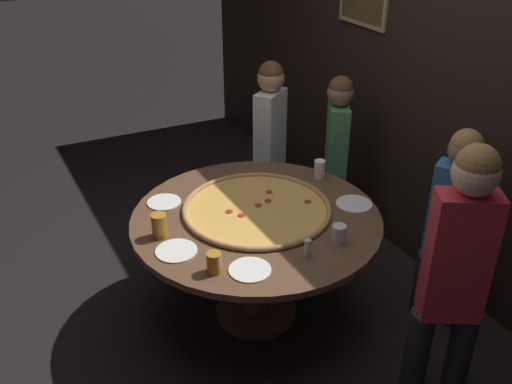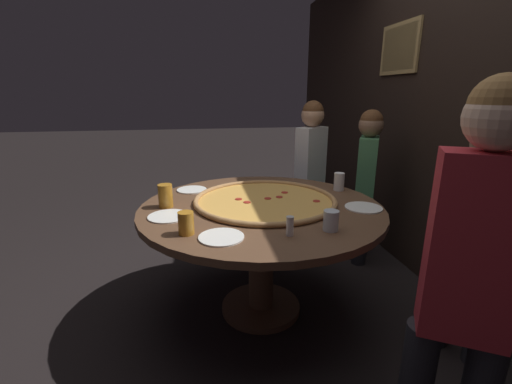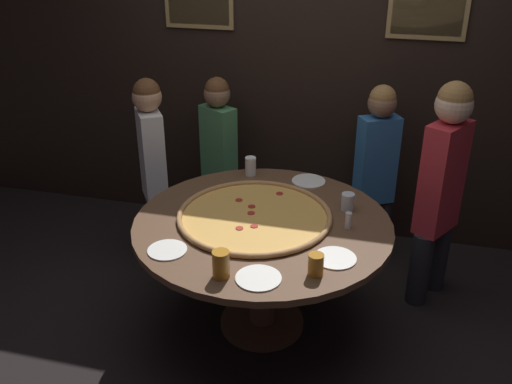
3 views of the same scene
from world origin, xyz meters
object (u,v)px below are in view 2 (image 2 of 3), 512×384
object	(u,v)px
giant_pizza	(265,200)
diner_side_right	(366,178)
white_plate_right_side	(364,208)
diner_side_left	(310,166)
drink_cup_front_edge	(166,196)
diner_far_left	(472,257)
drink_cup_near_left	(331,221)
drink_cup_centre_back	(339,182)
white_plate_far_back	(221,237)
white_plate_left_side	(168,216)
condiment_shaker	(290,226)
diner_centre_back	(477,230)
white_plate_beside_cup	(192,190)
dining_table	(261,226)
drink_cup_near_right	(186,223)

from	to	relation	value
giant_pizza	diner_side_right	world-z (taller)	diner_side_right
white_plate_right_side	diner_side_left	bearing A→B (deg)	177.57
giant_pizza	drink_cup_front_edge	xyz separation A→B (m)	(-0.01, -0.61, 0.06)
diner_far_left	giant_pizza	bearing A→B (deg)	-31.19
drink_cup_near_left	diner_side_right	xyz separation A→B (m)	(-1.03, 0.73, -0.07)
drink_cup_centre_back	white_plate_far_back	size ratio (longest dim) A/B	0.57
white_plate_left_side	condiment_shaker	bearing A→B (deg)	58.55
giant_pizza	diner_centre_back	size ratio (longest dim) A/B	0.69
white_plate_beside_cup	drink_cup_near_left	bearing A→B (deg)	38.74
drink_cup_near_left	drink_cup_front_edge	xyz separation A→B (m)	(-0.52, -0.84, 0.02)
diner_side_right	condiment_shaker	bearing A→B (deg)	168.62
diner_far_left	drink_cup_near_left	bearing A→B (deg)	-28.17
white_plate_left_side	drink_cup_near_left	bearing A→B (deg)	67.53
diner_far_left	diner_side_left	distance (m)	1.95
drink_cup_near_left	diner_side_right	bearing A→B (deg)	144.89
white_plate_beside_cup	diner_side_right	bearing A→B (deg)	96.94
drink_cup_near_left	white_plate_beside_cup	bearing A→B (deg)	-141.26
drink_cup_front_edge	white_plate_left_side	bearing A→B (deg)	7.77
dining_table	white_plate_right_side	xyz separation A→B (m)	(0.16, 0.59, 0.15)
drink_cup_front_edge	diner_side_right	world-z (taller)	diner_side_right
diner_far_left	white_plate_beside_cup	bearing A→B (deg)	-23.24
dining_table	drink_cup_centre_back	size ratio (longest dim) A/B	11.84
white_plate_beside_cup	condiment_shaker	world-z (taller)	condiment_shaker
drink_cup_near_left	white_plate_right_side	distance (m)	0.44
drink_cup_centre_back	drink_cup_front_edge	bearing A→B (deg)	-81.98
giant_pizza	condiment_shaker	distance (m)	0.54
white_plate_beside_cup	drink_cup_near_right	bearing A→B (deg)	-1.54
drink_cup_near_left	white_plate_left_side	xyz separation A→B (m)	(-0.34, -0.82, -0.05)
white_plate_far_back	diner_side_left	xyz separation A→B (m)	(-1.41, 0.92, 0.02)
diner_centre_back	diner_far_left	bearing A→B (deg)	105.57
giant_pizza	diner_far_left	world-z (taller)	diner_far_left
drink_cup_near_left	diner_side_left	world-z (taller)	diner_side_left
drink_cup_near_left	diner_side_right	distance (m)	1.26
white_plate_left_side	diner_centre_back	bearing A→B (deg)	73.45
dining_table	white_plate_left_side	xyz separation A→B (m)	(0.11, -0.55, 0.15)
drink_cup_centre_back	drink_cup_front_edge	distance (m)	1.19
dining_table	diner_side_right	distance (m)	1.16
white_plate_beside_cup	white_plate_right_side	world-z (taller)	same
dining_table	white_plate_right_side	distance (m)	0.63
diner_centre_back	white_plate_left_side	bearing A→B (deg)	43.56
white_plate_right_side	diner_far_left	size ratio (longest dim) A/B	0.15
dining_table	white_plate_beside_cup	world-z (taller)	white_plate_beside_cup
condiment_shaker	diner_far_left	xyz separation A→B (m)	(0.51, 0.54, 0.04)
drink_cup_front_edge	white_plate_beside_cup	size ratio (longest dim) A/B	0.67
drink_cup_near_left	white_plate_right_side	bearing A→B (deg)	131.50
drink_cup_near_right	diner_centre_back	xyz separation A→B (m)	(0.20, 1.44, -0.06)
white_plate_beside_cup	white_plate_right_side	distance (m)	1.17
drink_cup_near_left	drink_cup_front_edge	size ratio (longest dim) A/B	0.74
giant_pizza	condiment_shaker	world-z (taller)	condiment_shaker
diner_far_left	diner_side_left	bearing A→B (deg)	-60.62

